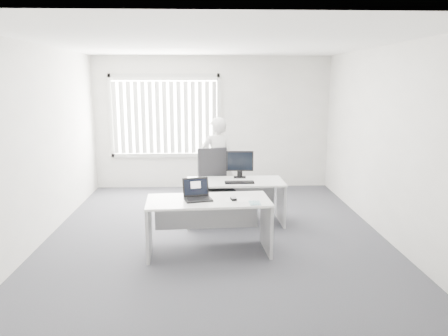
{
  "coord_description": "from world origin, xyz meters",
  "views": [
    {
      "loc": [
        -0.13,
        -6.33,
        2.3
      ],
      "look_at": [
        0.13,
        0.15,
        0.99
      ],
      "focal_mm": 35.0,
      "sensor_mm": 36.0,
      "label": 1
    }
  ],
  "objects_px": {
    "office_chair": "(215,198)",
    "monitor": "(240,164)",
    "desk_far": "(235,193)",
    "laptop": "(198,190)",
    "person": "(217,161)",
    "desk_near": "(208,214)"
  },
  "relations": [
    {
      "from": "office_chair",
      "to": "monitor",
      "type": "xyz_separation_m",
      "value": [
        0.41,
        0.01,
        0.56
      ]
    },
    {
      "from": "desk_far",
      "to": "office_chair",
      "type": "height_order",
      "value": "office_chair"
    },
    {
      "from": "office_chair",
      "to": "laptop",
      "type": "bearing_deg",
      "value": -114.31
    },
    {
      "from": "monitor",
      "to": "laptop",
      "type": "bearing_deg",
      "value": -110.1
    },
    {
      "from": "desk_far",
      "to": "monitor",
      "type": "height_order",
      "value": "monitor"
    },
    {
      "from": "office_chair",
      "to": "monitor",
      "type": "bearing_deg",
      "value": -13.56
    },
    {
      "from": "person",
      "to": "monitor",
      "type": "height_order",
      "value": "person"
    },
    {
      "from": "desk_near",
      "to": "office_chair",
      "type": "height_order",
      "value": "office_chair"
    },
    {
      "from": "office_chair",
      "to": "person",
      "type": "distance_m",
      "value": 1.02
    },
    {
      "from": "office_chair",
      "to": "person",
      "type": "xyz_separation_m",
      "value": [
        0.06,
        0.91,
        0.45
      ]
    },
    {
      "from": "laptop",
      "to": "monitor",
      "type": "height_order",
      "value": "monitor"
    },
    {
      "from": "monitor",
      "to": "desk_near",
      "type": "bearing_deg",
      "value": -106.18
    },
    {
      "from": "desk_far",
      "to": "laptop",
      "type": "height_order",
      "value": "laptop"
    },
    {
      "from": "desk_near",
      "to": "desk_far",
      "type": "height_order",
      "value": "desk_near"
    },
    {
      "from": "monitor",
      "to": "desk_far",
      "type": "bearing_deg",
      "value": -107.43
    },
    {
      "from": "desk_far",
      "to": "monitor",
      "type": "relative_size",
      "value": 3.51
    },
    {
      "from": "person",
      "to": "monitor",
      "type": "bearing_deg",
      "value": 100.67
    },
    {
      "from": "laptop",
      "to": "monitor",
      "type": "xyz_separation_m",
      "value": [
        0.66,
        1.5,
        0.05
      ]
    },
    {
      "from": "desk_far",
      "to": "office_chair",
      "type": "relative_size",
      "value": 1.33
    },
    {
      "from": "office_chair",
      "to": "desk_near",
      "type": "bearing_deg",
      "value": -109.42
    },
    {
      "from": "office_chair",
      "to": "person",
      "type": "height_order",
      "value": "person"
    },
    {
      "from": "desk_far",
      "to": "office_chair",
      "type": "xyz_separation_m",
      "value": [
        -0.32,
        0.23,
        -0.14
      ]
    }
  ]
}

